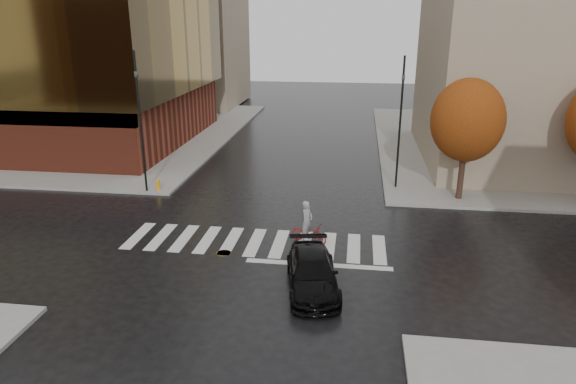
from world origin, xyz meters
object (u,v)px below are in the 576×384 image
object	(u,v)px
sedan	(312,273)
traffic_light_ne	(401,114)
traffic_light_nw	(140,113)
fire_hydrant	(158,184)
cyclist	(308,229)

from	to	relation	value
sedan	traffic_light_ne	xyz separation A→B (m)	(3.79, 12.23, 3.77)
sedan	traffic_light_nw	size ratio (longest dim) A/B	0.57
fire_hydrant	cyclist	bearing A→B (deg)	-31.67
sedan	fire_hydrant	distance (m)	13.78
cyclist	traffic_light_nw	world-z (taller)	traffic_light_nw
traffic_light_nw	fire_hydrant	world-z (taller)	traffic_light_nw
sedan	cyclist	size ratio (longest dim) A/B	2.27
sedan	fire_hydrant	bearing A→B (deg)	125.07
cyclist	sedan	bearing A→B (deg)	-149.48
traffic_light_nw	traffic_light_ne	world-z (taller)	traffic_light_nw
cyclist	traffic_light_ne	bearing A→B (deg)	-5.03
cyclist	traffic_light_nw	bearing A→B (deg)	83.72
sedan	traffic_light_ne	world-z (taller)	traffic_light_ne
cyclist	traffic_light_nw	xyz separation A→B (m)	(-9.82, 5.48, 3.96)
sedan	traffic_light_ne	distance (m)	13.35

